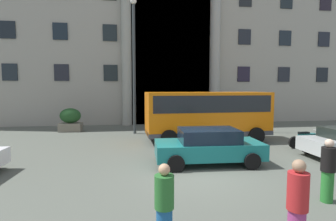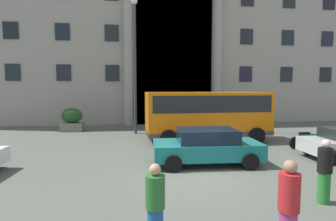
% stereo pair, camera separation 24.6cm
% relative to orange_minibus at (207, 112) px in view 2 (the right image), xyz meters
% --- Properties ---
extents(ground_plane, '(80.00, 64.00, 0.12)m').
position_rel_orange_minibus_xyz_m(ground_plane, '(-2.02, -5.50, -1.71)').
color(ground_plane, '#4E534A').
extents(office_building_facade, '(37.66, 9.65, 19.17)m').
position_rel_orange_minibus_xyz_m(office_building_facade, '(-2.01, 11.98, 7.92)').
color(office_building_facade, gray).
rests_on(office_building_facade, ground_plane).
extents(orange_minibus, '(6.85, 2.78, 2.77)m').
position_rel_orange_minibus_xyz_m(orange_minibus, '(0.00, 0.00, 0.00)').
color(orange_minibus, orange).
rests_on(orange_minibus, ground_plane).
extents(bus_stop_sign, '(0.44, 0.08, 2.44)m').
position_rel_orange_minibus_xyz_m(bus_stop_sign, '(5.05, 2.18, -0.14)').
color(bus_stop_sign, '#9F9C13').
rests_on(bus_stop_sign, ground_plane).
extents(hedge_planter_east, '(1.48, 0.99, 1.61)m').
position_rel_orange_minibus_xyz_m(hedge_planter_east, '(-8.39, 4.71, -0.88)').
color(hedge_planter_east, '#706A5B').
rests_on(hedge_planter_east, ground_plane).
extents(hedge_planter_entrance_right, '(2.00, 0.88, 1.39)m').
position_rel_orange_minibus_xyz_m(hedge_planter_entrance_right, '(-1.37, 4.95, -0.98)').
color(hedge_planter_entrance_right, '#676B58').
rests_on(hedge_planter_entrance_right, ground_plane).
extents(hedge_planter_entrance_left, '(2.15, 0.85, 1.56)m').
position_rel_orange_minibus_xyz_m(hedge_planter_entrance_left, '(3.99, 5.13, -0.90)').
color(hedge_planter_entrance_left, slate).
rests_on(hedge_planter_entrance_left, ground_plane).
extents(parked_sedan_far, '(4.23, 2.15, 1.40)m').
position_rel_orange_minibus_xyz_m(parked_sedan_far, '(-1.23, -4.27, -0.94)').
color(parked_sedan_far, '#166A69').
rests_on(parked_sedan_far, ground_plane).
extents(scooter_by_planter, '(1.91, 0.55, 0.89)m').
position_rel_orange_minibus_xyz_m(scooter_by_planter, '(4.41, -2.36, -1.20)').
color(scooter_by_planter, black).
rests_on(scooter_by_planter, ground_plane).
extents(pedestrian_man_red_shirt, '(0.36, 0.36, 1.67)m').
position_rel_orange_minibus_xyz_m(pedestrian_man_red_shirt, '(0.81, -8.10, -0.81)').
color(pedestrian_man_red_shirt, '#256F2A').
rests_on(pedestrian_man_red_shirt, ground_plane).
extents(pedestrian_man_crossing, '(0.36, 0.36, 1.76)m').
position_rel_orange_minibus_xyz_m(pedestrian_man_crossing, '(-1.41, -10.03, -0.76)').
color(pedestrian_man_crossing, '#95346F').
rests_on(pedestrian_man_crossing, ground_plane).
extents(pedestrian_child_trailing, '(0.36, 0.36, 1.63)m').
position_rel_orange_minibus_xyz_m(pedestrian_child_trailing, '(-3.68, -9.50, -0.84)').
color(pedestrian_child_trailing, '#1B5389').
rests_on(pedestrian_child_trailing, ground_plane).
extents(lamppost_plaza_centre, '(0.40, 0.40, 8.71)m').
position_rel_orange_minibus_xyz_m(lamppost_plaza_centre, '(-3.98, 3.10, 3.34)').
color(lamppost_plaza_centre, '#33393C').
rests_on(lamppost_plaza_centre, ground_plane).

